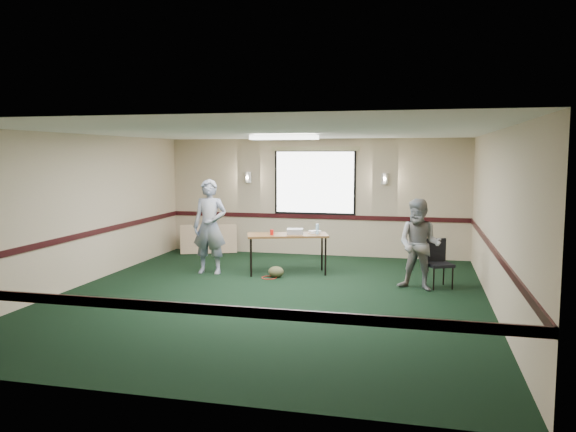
% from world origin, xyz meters
% --- Properties ---
extents(ground, '(8.00, 8.00, 0.00)m').
position_xyz_m(ground, '(0.00, 0.00, 0.00)').
color(ground, black).
rests_on(ground, ground).
extents(room_shell, '(8.00, 8.02, 8.00)m').
position_xyz_m(room_shell, '(0.00, 2.12, 1.58)').
color(room_shell, '#CAB892').
rests_on(room_shell, ground).
extents(folding_table, '(1.68, 1.08, 0.78)m').
position_xyz_m(folding_table, '(-0.14, 1.83, 0.73)').
color(folding_table, '#543418').
rests_on(folding_table, ground).
extents(projector, '(0.37, 0.33, 0.11)m').
position_xyz_m(projector, '(0.01, 1.86, 0.84)').
color(projector, '#9C9CA4').
rests_on(projector, folding_table).
extents(game_console, '(0.27, 0.26, 0.05)m').
position_xyz_m(game_console, '(0.36, 2.09, 0.81)').
color(game_console, white).
rests_on(game_console, folding_table).
extents(red_cup, '(0.07, 0.07, 0.11)m').
position_xyz_m(red_cup, '(-0.40, 1.64, 0.84)').
color(red_cup, '#BA120C').
rests_on(red_cup, folding_table).
extents(water_bottle, '(0.06, 0.06, 0.20)m').
position_xyz_m(water_bottle, '(0.44, 1.95, 0.88)').
color(water_bottle, '#8CC3E5').
rests_on(water_bottle, folding_table).
extents(duffel_bag, '(0.33, 0.27, 0.21)m').
position_xyz_m(duffel_bag, '(-0.26, 1.42, 0.11)').
color(duffel_bag, '#4A472A').
rests_on(duffel_bag, ground).
extents(cable_coil, '(0.36, 0.36, 0.01)m').
position_xyz_m(cable_coil, '(-0.38, 1.33, 0.01)').
color(cable_coil, red).
rests_on(cable_coil, ground).
extents(folded_table, '(1.30, 0.69, 0.68)m').
position_xyz_m(folded_table, '(-2.48, 3.60, 0.34)').
color(folded_table, tan).
rests_on(folded_table, ground).
extents(conference_chair, '(0.55, 0.56, 0.85)m').
position_xyz_m(conference_chair, '(2.70, 1.36, 0.50)').
color(conference_chair, black).
rests_on(conference_chair, ground).
extents(person_left, '(0.69, 0.46, 1.86)m').
position_xyz_m(person_left, '(-1.63, 1.49, 0.93)').
color(person_left, '#435993').
rests_on(person_left, ground).
extents(person_right, '(0.90, 0.79, 1.58)m').
position_xyz_m(person_right, '(2.39, 1.04, 0.79)').
color(person_right, '#6A88A5').
rests_on(person_right, ground).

